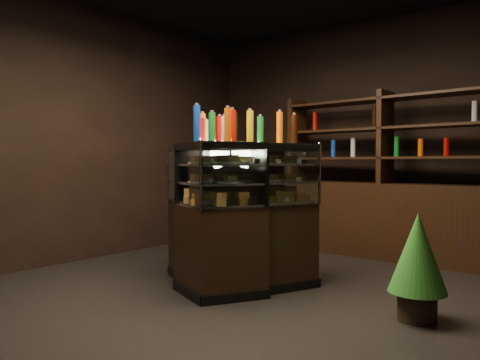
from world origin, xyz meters
name	(u,v)px	position (x,y,z in m)	size (l,w,h in m)	color
ground	(270,291)	(0.00, 0.00, 0.00)	(5.00, 5.00, 0.00)	black
room_shell	(271,72)	(0.00, 0.00, 1.94)	(5.02, 5.02, 3.01)	black
display_case	(230,238)	(-0.37, -0.11, 0.45)	(1.51, 1.35, 1.32)	black
food_display	(230,177)	(-0.37, -0.11, 1.01)	(1.16, 1.11, 0.41)	gold
bottles_top	(230,128)	(-0.37, -0.11, 1.45)	(1.00, 0.97, 0.30)	#B20C0A
potted_conifer	(418,251)	(1.28, 0.00, 0.51)	(0.41, 0.41, 0.88)	black
back_shelving	(385,208)	(0.26, 2.05, 0.60)	(2.60, 0.57, 2.00)	black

